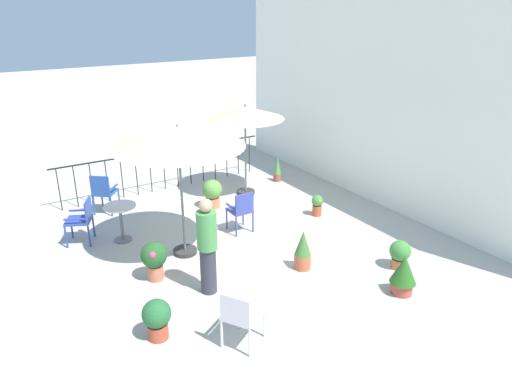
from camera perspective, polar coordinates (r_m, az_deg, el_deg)
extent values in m
plane|color=#B6B2A8|center=(9.42, -3.09, -5.87)|extent=(60.00, 60.00, 0.00)
cube|color=white|center=(11.01, 15.41, 11.47)|extent=(10.26, 0.30, 5.09)
cube|color=black|center=(11.89, -11.17, 4.87)|extent=(0.03, 5.35, 0.03)
cylinder|color=black|center=(11.44, -22.64, 0.26)|extent=(0.02, 0.02, 1.00)
cylinder|color=black|center=(11.50, -20.91, 0.61)|extent=(0.02, 0.02, 1.00)
cylinder|color=black|center=(11.56, -19.20, 0.95)|extent=(0.02, 0.02, 1.00)
cylinder|color=black|center=(11.64, -17.51, 1.29)|extent=(0.02, 0.02, 1.00)
cylinder|color=black|center=(11.72, -15.84, 1.63)|extent=(0.02, 0.02, 1.00)
cylinder|color=black|center=(11.82, -14.20, 1.96)|extent=(0.02, 0.02, 1.00)
cylinder|color=black|center=(11.92, -12.59, 2.28)|extent=(0.02, 0.02, 1.00)
cylinder|color=black|center=(12.04, -11.00, 2.59)|extent=(0.02, 0.02, 1.00)
cylinder|color=black|center=(12.16, -9.45, 2.90)|extent=(0.02, 0.02, 1.00)
cylinder|color=black|center=(12.29, -7.92, 3.20)|extent=(0.02, 0.02, 1.00)
cylinder|color=black|center=(12.44, -6.43, 3.48)|extent=(0.02, 0.02, 1.00)
cylinder|color=black|center=(12.59, -4.97, 3.76)|extent=(0.02, 0.02, 1.00)
cylinder|color=black|center=(12.74, -3.55, 4.03)|extent=(0.02, 0.02, 1.00)
cylinder|color=black|center=(12.91, -2.16, 4.29)|extent=(0.02, 0.02, 1.00)
cylinder|color=black|center=(13.09, -0.81, 4.55)|extent=(0.02, 0.02, 1.00)
cylinder|color=#2D2D2D|center=(11.68, -1.23, 0.00)|extent=(0.44, 0.44, 0.08)
cylinder|color=slate|center=(11.34, -1.27, 4.91)|extent=(0.04, 0.04, 2.17)
cone|color=beige|center=(11.10, -1.31, 9.56)|extent=(1.84, 1.84, 0.29)
sphere|color=slate|center=(11.07, -1.32, 10.44)|extent=(0.06, 0.06, 0.06)
cylinder|color=#2D2D2D|center=(9.05, -8.53, -7.05)|extent=(0.44, 0.44, 0.08)
cylinder|color=slate|center=(8.55, -8.96, -0.12)|extent=(0.04, 0.04, 2.43)
cone|color=beige|center=(8.23, -9.38, 6.60)|extent=(2.32, 2.32, 0.35)
sphere|color=slate|center=(8.18, -9.46, 8.01)|extent=(0.06, 0.06, 0.06)
cylinder|color=silver|center=(9.49, -16.12, -1.66)|extent=(0.63, 0.63, 0.02)
cylinder|color=slate|center=(9.64, -15.89, -3.69)|extent=(0.06, 0.06, 0.72)
cylinder|color=slate|center=(9.78, -15.69, -5.52)|extent=(0.34, 0.34, 0.03)
cube|color=#364195|center=(9.63, -1.99, -2.20)|extent=(0.44, 0.43, 0.04)
cube|color=#364195|center=(9.38, -1.40, -1.39)|extent=(0.05, 0.41, 0.40)
cube|color=#364195|center=(9.67, -1.00, -1.31)|extent=(0.40, 0.04, 0.03)
cube|color=#364195|center=(9.50, -3.01, -1.79)|extent=(0.40, 0.04, 0.03)
cylinder|color=#364195|center=(9.98, -1.57, -2.82)|extent=(0.04, 0.04, 0.44)
cylinder|color=#364195|center=(9.81, -3.55, -3.31)|extent=(0.04, 0.04, 0.44)
cylinder|color=#364195|center=(9.66, -0.37, -3.66)|extent=(0.04, 0.04, 0.44)
cylinder|color=#364195|center=(9.49, -2.39, -4.19)|extent=(0.04, 0.04, 0.44)
cube|color=#2A4199|center=(9.77, -20.60, -3.22)|extent=(0.61, 0.62, 0.04)
cube|color=#2A4199|center=(9.63, -19.55, -2.00)|extent=(0.41, 0.23, 0.40)
cube|color=#2A4199|center=(9.91, -20.43, -2.08)|extent=(0.22, 0.39, 0.03)
cube|color=#2A4199|center=(9.54, -20.97, -3.09)|extent=(0.22, 0.39, 0.03)
cylinder|color=#2A4199|center=(10.11, -21.33, -4.01)|extent=(0.04, 0.04, 0.45)
cylinder|color=#2A4199|center=(9.74, -21.91, -5.08)|extent=(0.04, 0.04, 0.45)
cylinder|color=#2A4199|center=(10.00, -18.97, -3.96)|extent=(0.04, 0.04, 0.45)
cylinder|color=#2A4199|center=(9.63, -19.46, -5.03)|extent=(0.04, 0.04, 0.45)
cube|color=silver|center=(6.60, -1.54, -14.46)|extent=(0.65, 0.66, 0.04)
cube|color=silver|center=(6.31, -2.55, -13.99)|extent=(0.39, 0.26, 0.38)
cube|color=silver|center=(6.45, 0.15, -14.09)|extent=(0.26, 0.40, 0.03)
cube|color=silver|center=(6.61, -3.20, -13.12)|extent=(0.26, 0.40, 0.03)
cylinder|color=silver|center=(6.83, 1.05, -15.55)|extent=(0.04, 0.04, 0.44)
cylinder|color=silver|center=(6.99, -2.20, -14.60)|extent=(0.04, 0.04, 0.44)
cylinder|color=silver|center=(6.51, -0.77, -17.73)|extent=(0.04, 0.04, 0.44)
cylinder|color=silver|center=(6.67, -4.16, -16.66)|extent=(0.04, 0.04, 0.44)
cube|color=#284E9C|center=(11.02, -17.70, -0.01)|extent=(0.65, 0.64, 0.04)
cube|color=#284E9C|center=(10.75, -18.31, 0.74)|extent=(0.30, 0.35, 0.43)
cube|color=#284E9C|center=(10.89, -16.80, 0.52)|extent=(0.35, 0.30, 0.03)
cube|color=#284E9C|center=(11.06, -18.73, 0.61)|extent=(0.35, 0.30, 0.03)
cylinder|color=#284E9C|center=(11.21, -16.16, -0.83)|extent=(0.04, 0.04, 0.45)
cylinder|color=#284E9C|center=(11.37, -18.06, -0.72)|extent=(0.04, 0.04, 0.45)
cylinder|color=#284E9C|center=(10.84, -17.03, -1.70)|extent=(0.04, 0.04, 0.45)
cylinder|color=#284E9C|center=(11.01, -18.98, -1.57)|extent=(0.04, 0.04, 0.45)
cylinder|color=#C6694B|center=(8.30, -12.03, -9.39)|extent=(0.27, 0.27, 0.27)
cylinder|color=#382819|center=(8.24, -12.09, -8.64)|extent=(0.24, 0.24, 0.02)
sphere|color=#235626|center=(8.14, -12.20, -7.44)|extent=(0.44, 0.44, 0.44)
sphere|color=#E13C6E|center=(7.96, -12.25, -7.53)|extent=(0.09, 0.09, 0.09)
sphere|color=#E13C6E|center=(8.28, -12.41, -6.83)|extent=(0.08, 0.08, 0.08)
sphere|color=#E13C6E|center=(7.96, -12.34, -7.42)|extent=(0.12, 0.12, 0.12)
sphere|color=#E13C6E|center=(8.07, -13.24, -7.16)|extent=(0.09, 0.09, 0.09)
cylinder|color=#C66D44|center=(10.92, -5.24, -1.23)|extent=(0.32, 0.32, 0.24)
cylinder|color=#382819|center=(10.87, -5.26, -0.69)|extent=(0.29, 0.29, 0.02)
sphere|color=#558F3F|center=(10.80, -5.30, 0.30)|extent=(0.45, 0.45, 0.45)
cylinder|color=#BF5D3B|center=(8.47, 5.61, -8.30)|extent=(0.30, 0.30, 0.27)
cylinder|color=#382819|center=(8.40, 5.64, -7.55)|extent=(0.26, 0.26, 0.02)
cone|color=#427434|center=(8.29, 5.70, -6.12)|extent=(0.29, 0.29, 0.45)
cylinder|color=#B24830|center=(7.01, -11.72, -16.05)|extent=(0.29, 0.29, 0.23)
cylinder|color=#382819|center=(6.95, -11.78, -15.37)|extent=(0.25, 0.25, 0.02)
sphere|color=#266232|center=(6.84, -11.90, -14.14)|extent=(0.41, 0.41, 0.41)
cylinder|color=#AF4A3A|center=(8.13, 17.15, -10.93)|extent=(0.34, 0.34, 0.21)
cylinder|color=#382819|center=(8.08, 17.22, -10.37)|extent=(0.30, 0.30, 0.02)
cone|color=#285F1E|center=(7.96, 17.42, -8.86)|extent=(0.42, 0.42, 0.47)
cylinder|color=brown|center=(12.51, 2.58, 1.79)|extent=(0.20, 0.20, 0.21)
cylinder|color=#382819|center=(12.48, 2.58, 2.19)|extent=(0.18, 0.18, 0.02)
cone|color=#488B3F|center=(12.40, 2.60, 3.28)|extent=(0.19, 0.19, 0.48)
cylinder|color=#C1653C|center=(8.83, 16.80, -8.21)|extent=(0.26, 0.26, 0.18)
cylinder|color=#382819|center=(8.79, 16.86, -7.75)|extent=(0.23, 0.23, 0.02)
sphere|color=#3C8037|center=(8.71, 16.97, -6.78)|extent=(0.37, 0.37, 0.37)
cylinder|color=#A84B2D|center=(10.54, 7.35, -2.20)|extent=(0.20, 0.20, 0.24)
cylinder|color=#382819|center=(10.49, 7.37, -1.65)|extent=(0.18, 0.18, 0.02)
sphere|color=#427938|center=(10.45, 7.40, -1.05)|extent=(0.26, 0.26, 0.26)
sphere|color=gold|center=(10.35, 7.68, -1.07)|extent=(0.06, 0.06, 0.06)
sphere|color=gold|center=(10.48, 7.80, -1.19)|extent=(0.05, 0.05, 0.05)
cylinder|color=#33333D|center=(7.71, -5.76, -9.34)|extent=(0.26, 0.26, 0.79)
cylinder|color=#4B924B|center=(7.37, -5.96, -4.62)|extent=(0.39, 0.39, 0.62)
sphere|color=tan|center=(7.20, -6.09, -1.63)|extent=(0.21, 0.21, 0.21)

